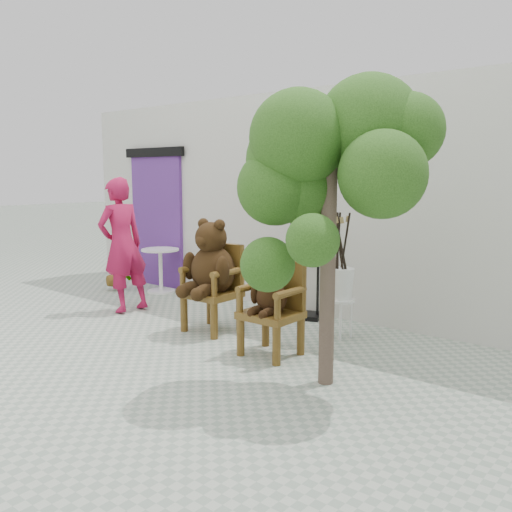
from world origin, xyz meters
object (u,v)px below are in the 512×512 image
(display_stand, at_px, (304,274))
(stool_bucket, at_px, (341,283))
(person, at_px, (123,245))
(cafe_table, at_px, (161,265))
(chair_small, at_px, (273,299))
(tree, at_px, (329,159))
(chair_big, at_px, (212,269))

(display_stand, bearing_deg, stool_bucket, -49.68)
(person, distance_m, cafe_table, 1.31)
(chair_small, height_order, tree, tree)
(display_stand, distance_m, tree, 2.65)
(chair_small, xyz_separation_m, display_stand, (-0.58, 1.44, -0.01))
(chair_small, bearing_deg, tree, -19.85)
(person, height_order, cafe_table, person)
(chair_big, relative_size, chair_small, 1.38)
(cafe_table, height_order, display_stand, display_stand)
(display_stand, bearing_deg, tree, -71.30)
(chair_small, distance_m, tree, 1.67)
(cafe_table, xyz_separation_m, tree, (4.11, -1.61, 1.57))
(chair_big, distance_m, chair_small, 1.14)
(chair_small, distance_m, cafe_table, 3.54)
(chair_small, distance_m, display_stand, 1.55)
(chair_big, distance_m, cafe_table, 2.46)
(stool_bucket, relative_size, tree, 0.53)
(cafe_table, xyz_separation_m, stool_bucket, (3.52, -0.34, 0.20))
(person, height_order, display_stand, person)
(tree, bearing_deg, stool_bucket, 114.78)
(person, height_order, tree, tree)
(display_stand, bearing_deg, chair_small, -88.34)
(cafe_table, xyz_separation_m, display_stand, (2.70, 0.12, 0.14))
(cafe_table, distance_m, tree, 4.69)
(chair_big, xyz_separation_m, stool_bucket, (1.34, 0.75, -0.12))
(cafe_table, bearing_deg, person, -65.20)
(cafe_table, bearing_deg, chair_small, -21.81)
(chair_small, height_order, display_stand, display_stand)
(stool_bucket, bearing_deg, chair_small, -103.63)
(display_stand, relative_size, tree, 0.55)
(chair_big, xyz_separation_m, tree, (1.93, -0.53, 1.25))
(person, xyz_separation_m, cafe_table, (-0.51, 1.11, -0.48))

